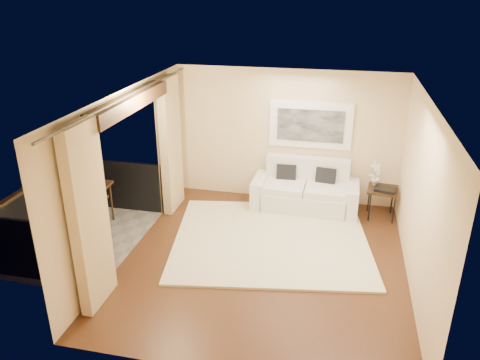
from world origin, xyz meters
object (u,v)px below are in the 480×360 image
(ice_bucket, at_px, (82,178))
(orchid, at_px, (376,174))
(balcony_chair_far, at_px, (90,196))
(sofa, at_px, (305,192))
(bistro_table, at_px, (89,190))
(side_table, at_px, (383,191))
(balcony_chair_near, at_px, (71,214))

(ice_bucket, bearing_deg, orchid, 16.07)
(balcony_chair_far, distance_m, ice_bucket, 0.36)
(sofa, distance_m, bistro_table, 4.15)
(side_table, height_order, bistro_table, bistro_table)
(bistro_table, distance_m, ice_bucket, 0.28)
(side_table, height_order, ice_bucket, ice_bucket)
(side_table, relative_size, ice_bucket, 3.04)
(side_table, xyz_separation_m, balcony_chair_far, (-5.33, -1.41, 0.01))
(balcony_chair_far, xyz_separation_m, balcony_chair_near, (0.15, -0.87, 0.07))
(ice_bucket, bearing_deg, balcony_chair_far, -11.27)
(side_table, xyz_separation_m, balcony_chair_near, (-5.18, -2.28, 0.08))
(balcony_chair_near, relative_size, ice_bucket, 5.32)
(balcony_chair_near, bearing_deg, side_table, 17.54)
(sofa, xyz_separation_m, orchid, (1.31, 0.04, 0.49))
(ice_bucket, bearing_deg, sofa, 20.40)
(sofa, xyz_separation_m, side_table, (1.46, -0.09, 0.19))
(sofa, distance_m, side_table, 1.48)
(balcony_chair_near, bearing_deg, bistro_table, 90.45)
(orchid, distance_m, balcony_chair_near, 5.58)
(side_table, distance_m, balcony_chair_far, 5.51)
(side_table, relative_size, balcony_chair_near, 0.57)
(balcony_chair_far, bearing_deg, side_table, -159.87)
(balcony_chair_far, bearing_deg, bistro_table, 124.87)
(sofa, height_order, balcony_chair_near, balcony_chair_near)
(balcony_chair_far, height_order, balcony_chair_near, balcony_chair_near)
(balcony_chair_far, bearing_deg, orchid, -158.04)
(side_table, relative_size, balcony_chair_far, 0.64)
(sofa, xyz_separation_m, bistro_table, (-3.81, -1.61, 0.37))
(bistro_table, bearing_deg, side_table, 16.01)
(bistro_table, bearing_deg, orchid, 17.88)
(orchid, relative_size, ice_bucket, 2.38)
(balcony_chair_far, distance_m, balcony_chair_near, 0.88)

